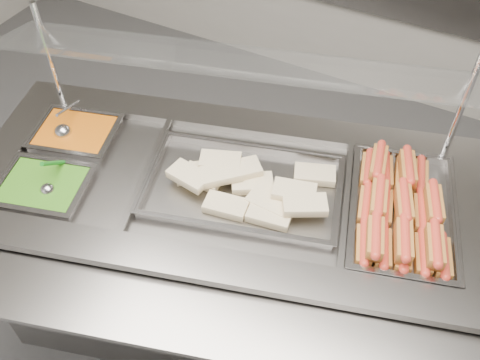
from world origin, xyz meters
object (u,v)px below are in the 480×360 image
at_px(ladle, 64,131).
at_px(serving_spoon, 49,185).
at_px(steam_counter, 228,254).
at_px(pan_wraps, 243,190).
at_px(sneeze_guard, 238,63).
at_px(pan_hotdogs, 401,216).

distance_m(ladle, serving_spoon, 0.30).
xyz_separation_m(steam_counter, serving_spoon, (-0.56, -0.32, 0.47)).
distance_m(pan_wraps, serving_spoon, 0.71).
bearing_deg(serving_spoon, ladle, 120.01).
height_order(pan_wraps, serving_spoon, serving_spoon).
relative_size(sneeze_guard, ladle, 8.49).
relative_size(steam_counter, ladle, 10.37).
bearing_deg(pan_hotdogs, steam_counter, -164.00).
height_order(steam_counter, ladle, ladle).
bearing_deg(pan_wraps, ladle, -173.95).
xyz_separation_m(sneeze_guard, ladle, (-0.65, -0.28, -0.37)).
relative_size(sneeze_guard, serving_spoon, 9.87).
height_order(sneeze_guard, pan_hotdogs, sneeze_guard).
bearing_deg(serving_spoon, pan_hotdogs, 22.89).
xyz_separation_m(pan_wraps, ladle, (-0.77, -0.08, 0.04)).
relative_size(pan_hotdogs, serving_spoon, 3.69).
distance_m(sneeze_guard, ladle, 0.80).
distance_m(steam_counter, sneeze_guard, 0.87).
height_order(pan_wraps, ladle, ladle).
bearing_deg(pan_wraps, sneeze_guard, 121.34).
bearing_deg(pan_hotdogs, serving_spoon, -157.11).
distance_m(pan_hotdogs, pan_wraps, 0.58).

